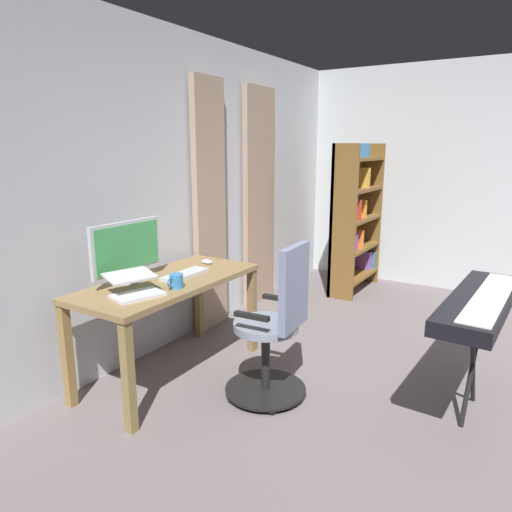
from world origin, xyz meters
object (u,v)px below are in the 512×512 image
at_px(bookshelf, 353,219).
at_px(desk, 169,293).
at_px(computer_keyboard, 185,274).
at_px(mug_tea, 176,281).
at_px(laptop, 135,288).
at_px(piano_keyboard, 480,305).
at_px(office_chair, 275,330).
at_px(computer_mouse, 207,262).
at_px(computer_monitor, 127,249).

bearing_deg(bookshelf, desk, -7.12).
bearing_deg(computer_keyboard, desk, -17.10).
bearing_deg(bookshelf, mug_tea, -3.18).
xyz_separation_m(computer_keyboard, laptop, (0.52, 0.03, 0.04)).
bearing_deg(piano_keyboard, office_chair, -64.70).
xyz_separation_m(laptop, mug_tea, (-0.26, 0.12, -0.00)).
bearing_deg(mug_tea, computer_mouse, -159.97).
bearing_deg(mug_tea, bookshelf, 176.82).
relative_size(office_chair, mug_tea, 7.91).
distance_m(office_chair, bookshelf, 2.72).
height_order(computer_keyboard, computer_mouse, computer_mouse).
height_order(office_chair, laptop, office_chair).
relative_size(computer_mouse, bookshelf, 0.06).
distance_m(laptop, computer_mouse, 0.91).
bearing_deg(office_chair, computer_mouse, 61.82).
height_order(laptop, piano_keyboard, laptop).
relative_size(computer_monitor, piano_keyboard, 0.49).
bearing_deg(piano_keyboard, computer_keyboard, -73.46).
distance_m(computer_mouse, piano_keyboard, 2.02).
bearing_deg(office_chair, laptop, 120.71).
bearing_deg(laptop, piano_keyboard, 135.01).
distance_m(desk, computer_monitor, 0.44).
bearing_deg(laptop, computer_keyboard, -159.50).
xyz_separation_m(desk, computer_keyboard, (-0.13, 0.04, 0.11)).
relative_size(desk, office_chair, 1.34).
distance_m(desk, mug_tea, 0.27).
bearing_deg(office_chair, piano_keyboard, -71.53).
relative_size(desk, computer_monitor, 2.33).
bearing_deg(laptop, computer_monitor, -109.49).
distance_m(desk, piano_keyboard, 2.07).
bearing_deg(desk, office_chair, 98.81).
distance_m(desk, bookshelf, 2.81).
height_order(desk, computer_keyboard, computer_keyboard).
height_order(mug_tea, bookshelf, bookshelf).
height_order(desk, office_chair, office_chair).
relative_size(desk, bookshelf, 0.84).
xyz_separation_m(desk, laptop, (0.39, 0.07, 0.15)).
bearing_deg(desk, piano_keyboard, 107.11).
relative_size(office_chair, bookshelf, 0.63).
xyz_separation_m(computer_keyboard, mug_tea, (0.26, 0.15, 0.04)).
bearing_deg(computer_keyboard, computer_monitor, -37.14).
height_order(office_chair, computer_monitor, computer_monitor).
distance_m(computer_keyboard, bookshelf, 2.67).
bearing_deg(mug_tea, desk, -124.55).
bearing_deg(computer_mouse, desk, 5.25).
relative_size(computer_monitor, mug_tea, 4.54).
bearing_deg(laptop, bookshelf, -167.66).
distance_m(computer_keyboard, piano_keyboard, 1.99).
height_order(computer_monitor, piano_keyboard, computer_monitor).
xyz_separation_m(office_chair, bookshelf, (-2.66, -0.47, 0.36)).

